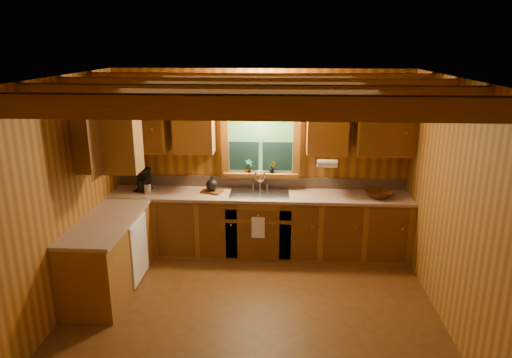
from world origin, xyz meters
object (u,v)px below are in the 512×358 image
object	(u,v)px
sink	(260,196)
wicker_basket	(378,194)
cutting_board	(212,191)
coffee_maker	(143,179)

from	to	relation	value
sink	wicker_basket	bearing A→B (deg)	-2.12
cutting_board	wicker_basket	distance (m)	2.31
coffee_maker	cutting_board	bearing A→B (deg)	12.05
coffee_maker	wicker_basket	bearing A→B (deg)	12.61
sink	wicker_basket	size ratio (longest dim) A/B	2.20
coffee_maker	wicker_basket	xyz separation A→B (m)	(3.31, -0.11, -0.11)
coffee_maker	cutting_board	xyz separation A→B (m)	(1.00, -0.04, -0.15)
wicker_basket	cutting_board	bearing A→B (deg)	178.39
cutting_board	wicker_basket	world-z (taller)	wicker_basket
cutting_board	wicker_basket	xyz separation A→B (m)	(2.31, -0.06, 0.03)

